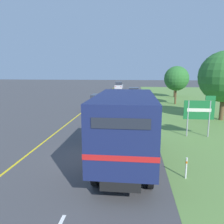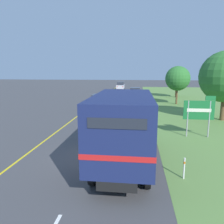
{
  "view_description": "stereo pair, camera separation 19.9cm",
  "coord_description": "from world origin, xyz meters",
  "px_view_note": "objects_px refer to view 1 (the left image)",
  "views": [
    {
      "loc": [
        2.2,
        -10.85,
        4.6
      ],
      "look_at": [
        0.3,
        6.96,
        1.2
      ],
      "focal_mm": 35.0,
      "sensor_mm": 36.0,
      "label": 1
    },
    {
      "loc": [
        2.4,
        -10.83,
        4.6
      ],
      "look_at": [
        0.3,
        6.96,
        1.2
      ],
      "focal_mm": 35.0,
      "sensor_mm": 36.0,
      "label": 2
    }
  ],
  "objects_px": {
    "roadside_tree_mid": "(176,78)",
    "roadside_tree_far": "(175,77)",
    "delineator_post": "(186,167)",
    "lead_car_black_ahead": "(134,93)",
    "highway_sign": "(200,111)",
    "horse_trailer_truck": "(126,124)",
    "lead_car_white": "(99,103)",
    "lead_car_silver_ahead": "(119,86)"
  },
  "relations": [
    {
      "from": "roadside_tree_mid",
      "to": "roadside_tree_far",
      "type": "relative_size",
      "value": 1.0
    },
    {
      "from": "roadside_tree_mid",
      "to": "delineator_post",
      "type": "xyz_separation_m",
      "value": [
        -3.35,
        -21.98,
        -3.04
      ]
    },
    {
      "from": "lead_car_black_ahead",
      "to": "highway_sign",
      "type": "height_order",
      "value": "highway_sign"
    },
    {
      "from": "horse_trailer_truck",
      "to": "lead_car_white",
      "type": "bearing_deg",
      "value": 104.75
    },
    {
      "from": "lead_car_black_ahead",
      "to": "roadside_tree_far",
      "type": "distance_m",
      "value": 8.09
    },
    {
      "from": "horse_trailer_truck",
      "to": "lead_car_black_ahead",
      "type": "bearing_deg",
      "value": 89.56
    },
    {
      "from": "lead_car_silver_ahead",
      "to": "roadside_tree_far",
      "type": "distance_m",
      "value": 18.17
    },
    {
      "from": "roadside_tree_mid",
      "to": "delineator_post",
      "type": "height_order",
      "value": "roadside_tree_mid"
    },
    {
      "from": "horse_trailer_truck",
      "to": "roadside_tree_far",
      "type": "bearing_deg",
      "value": 75.64
    },
    {
      "from": "horse_trailer_truck",
      "to": "highway_sign",
      "type": "height_order",
      "value": "horse_trailer_truck"
    },
    {
      "from": "horse_trailer_truck",
      "to": "lead_car_black_ahead",
      "type": "height_order",
      "value": "horse_trailer_truck"
    },
    {
      "from": "lead_car_silver_ahead",
      "to": "roadside_tree_mid",
      "type": "relative_size",
      "value": 0.8
    },
    {
      "from": "highway_sign",
      "to": "horse_trailer_truck",
      "type": "bearing_deg",
      "value": -135.17
    },
    {
      "from": "lead_car_black_ahead",
      "to": "lead_car_silver_ahead",
      "type": "distance_m",
      "value": 17.5
    },
    {
      "from": "roadside_tree_mid",
      "to": "lead_car_black_ahead",
      "type": "bearing_deg",
      "value": 136.73
    },
    {
      "from": "lead_car_silver_ahead",
      "to": "lead_car_black_ahead",
      "type": "bearing_deg",
      "value": -77.6
    },
    {
      "from": "lead_car_black_ahead",
      "to": "lead_car_silver_ahead",
      "type": "xyz_separation_m",
      "value": [
        -3.76,
        17.09,
        0.02
      ]
    },
    {
      "from": "delineator_post",
      "to": "lead_car_white",
      "type": "bearing_deg",
      "value": 112.3
    },
    {
      "from": "highway_sign",
      "to": "lead_car_white",
      "type": "bearing_deg",
      "value": 133.04
    },
    {
      "from": "lead_car_black_ahead",
      "to": "lead_car_silver_ahead",
      "type": "height_order",
      "value": "lead_car_silver_ahead"
    },
    {
      "from": "lead_car_black_ahead",
      "to": "roadside_tree_mid",
      "type": "bearing_deg",
      "value": -43.27
    },
    {
      "from": "highway_sign",
      "to": "roadside_tree_mid",
      "type": "xyz_separation_m",
      "value": [
        1.12,
        15.58,
        1.7
      ]
    },
    {
      "from": "lead_car_silver_ahead",
      "to": "horse_trailer_truck",
      "type": "bearing_deg",
      "value": -85.28
    },
    {
      "from": "horse_trailer_truck",
      "to": "roadside_tree_far",
      "type": "relative_size",
      "value": 1.55
    },
    {
      "from": "lead_car_white",
      "to": "lead_car_black_ahead",
      "type": "distance_m",
      "value": 12.45
    },
    {
      "from": "roadside_tree_far",
      "to": "delineator_post",
      "type": "relative_size",
      "value": 5.52
    },
    {
      "from": "lead_car_black_ahead",
      "to": "lead_car_silver_ahead",
      "type": "relative_size",
      "value": 0.99
    },
    {
      "from": "roadside_tree_mid",
      "to": "lead_car_white",
      "type": "bearing_deg",
      "value": -147.12
    },
    {
      "from": "lead_car_black_ahead",
      "to": "delineator_post",
      "type": "distance_m",
      "value": 27.6
    },
    {
      "from": "lead_car_black_ahead",
      "to": "roadside_tree_mid",
      "type": "distance_m",
      "value": 8.44
    },
    {
      "from": "lead_car_silver_ahead",
      "to": "lead_car_white",
      "type": "bearing_deg",
      "value": -90.33
    },
    {
      "from": "roadside_tree_mid",
      "to": "highway_sign",
      "type": "bearing_deg",
      "value": -94.1
    },
    {
      "from": "lead_car_silver_ahead",
      "to": "roadside_tree_far",
      "type": "xyz_separation_m",
      "value": [
        10.92,
        -14.3,
        2.49
      ]
    },
    {
      "from": "highway_sign",
      "to": "delineator_post",
      "type": "bearing_deg",
      "value": -109.2
    },
    {
      "from": "horse_trailer_truck",
      "to": "roadside_tree_far",
      "type": "height_order",
      "value": "roadside_tree_far"
    },
    {
      "from": "lead_car_white",
      "to": "delineator_post",
      "type": "height_order",
      "value": "lead_car_white"
    },
    {
      "from": "horse_trailer_truck",
      "to": "roadside_tree_mid",
      "type": "relative_size",
      "value": 1.55
    },
    {
      "from": "lead_car_silver_ahead",
      "to": "highway_sign",
      "type": "xyz_separation_m",
      "value": [
        8.48,
        -38.17,
        0.88
      ]
    },
    {
      "from": "horse_trailer_truck",
      "to": "delineator_post",
      "type": "xyz_separation_m",
      "value": [
        2.7,
        -1.5,
        -1.47
      ]
    },
    {
      "from": "lead_car_black_ahead",
      "to": "roadside_tree_far",
      "type": "bearing_deg",
      "value": 21.3
    },
    {
      "from": "lead_car_silver_ahead",
      "to": "roadside_tree_far",
      "type": "relative_size",
      "value": 0.8
    },
    {
      "from": "roadside_tree_far",
      "to": "lead_car_black_ahead",
      "type": "bearing_deg",
      "value": -158.7
    }
  ]
}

